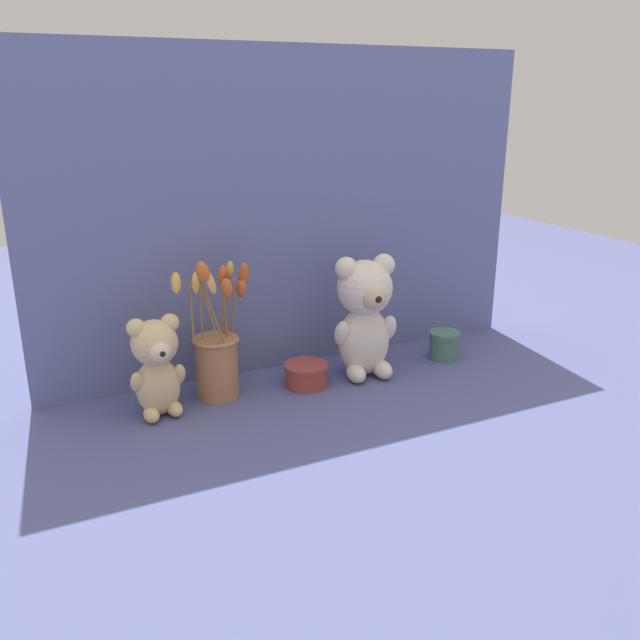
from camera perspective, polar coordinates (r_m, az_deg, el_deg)
ground_plane at (r=1.61m, az=0.31°, el=-5.57°), size 4.00×4.00×0.00m
backdrop_wall at (r=1.64m, az=-2.28°, el=8.91°), size 1.26×0.02×0.76m
teddy_bear_large at (r=1.62m, az=3.80°, el=0.48°), size 0.16×0.15×0.30m
teddy_bear_medium at (r=1.46m, az=-13.59°, el=-3.67°), size 0.12×0.11×0.22m
flower_vase at (r=1.53m, az=-8.65°, el=-2.78°), size 0.17×0.13×0.33m
decorative_tin_tall at (r=1.60m, az=-1.17°, el=-4.61°), size 0.10×0.10×0.05m
decorative_tin_short at (r=1.79m, az=10.42°, el=-2.06°), size 0.08×0.08×0.07m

